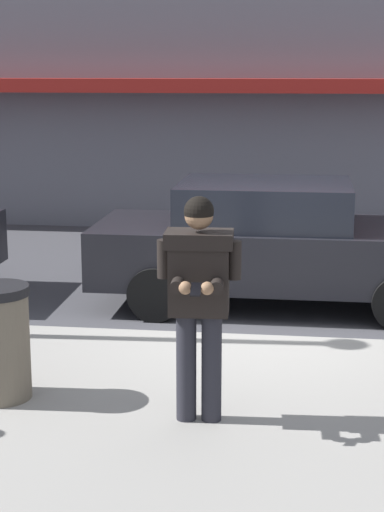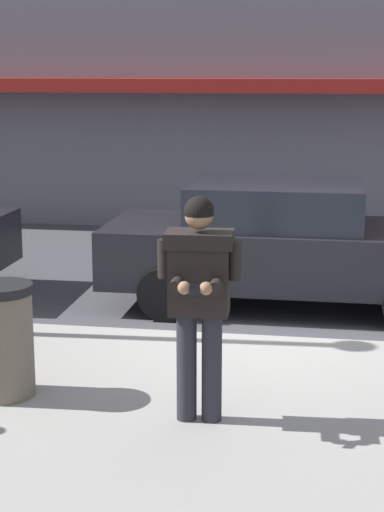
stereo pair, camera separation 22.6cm
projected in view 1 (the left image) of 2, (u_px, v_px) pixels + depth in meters
The scene contains 5 objects.
ground_plane at pixel (263, 342), 9.23m from camera, with size 80.00×80.00×0.00m, color #3D3D42.
sidewalk at pixel (378, 457), 6.33m from camera, with size 32.00×5.30×0.14m, color gray.
curb_paint_line at pixel (356, 344), 9.15m from camera, with size 28.00×0.12×0.01m, color silver.
parked_sedan_mid at pixel (275, 243), 10.50m from camera, with size 4.50×1.94×1.54m.
man_texting_on_phone at pixel (199, 285), 6.59m from camera, with size 0.65×0.60×1.81m.
Camera 1 is at (0.40, -8.84, 2.88)m, focal length 60.00 mm.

